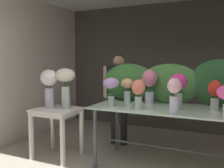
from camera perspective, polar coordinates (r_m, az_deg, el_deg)
ground_plane at (r=4.11m, az=6.68°, el=-16.05°), size 7.98×7.98×0.00m
wall_back at (r=5.58m, az=12.70°, el=3.79°), size 4.81×0.12×2.72m
wall_left at (r=5.12m, az=-19.72°, el=3.48°), size 0.12×3.75×2.72m
display_table_glass at (r=3.53m, az=12.15°, el=-7.20°), size 2.00×0.96×0.87m
side_table_white at (r=3.97m, az=-12.45°, el=-7.06°), size 0.65×0.59×0.76m
florist at (r=4.42m, az=1.57°, el=-1.24°), size 0.62×0.24×1.60m
foliage_backdrop at (r=3.84m, az=11.61°, el=0.28°), size 2.15×0.32×0.66m
vase_peach_stock at (r=3.79m, az=3.50°, el=-0.89°), size 0.18×0.18×0.37m
vase_magenta_tulips at (r=3.35m, az=14.86°, el=-0.59°), size 0.22×0.21×0.47m
vase_blush_carnations at (r=3.05m, az=13.96°, el=-2.11°), size 0.16×0.16×0.43m
vase_rosy_roses at (r=3.69m, az=8.56°, el=0.26°), size 0.25×0.21×0.51m
vase_scarlet_lilies at (r=3.44m, az=22.40°, el=-1.86°), size 0.17×0.17×0.39m
vase_coral_dahlias at (r=3.31m, az=6.01°, el=-1.64°), size 0.18×0.18×0.39m
vase_lilac_freesia at (r=3.46m, az=-0.21°, el=-0.68°), size 0.22×0.22×0.40m
vase_white_roses_tall at (r=3.98m, az=-14.12°, el=-0.06°), size 0.26×0.26×0.59m
vase_cream_lisianthus_tall at (r=3.86m, az=-10.54°, el=0.45°), size 0.30×0.30×0.61m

